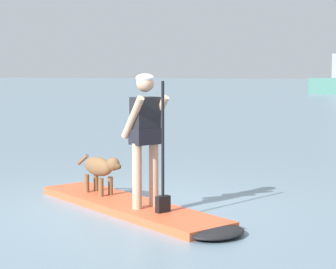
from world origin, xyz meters
TOP-DOWN VIEW (x-y plane):
  - ground_plane at (0.00, 0.00)m, footprint 400.00×400.00m
  - paddleboard at (0.22, -0.08)m, footprint 3.62×1.90m
  - person_paddler at (0.37, -0.13)m, footprint 0.67×0.58m
  - dog at (-0.63, 0.23)m, footprint 1.04×0.45m

SIDE VIEW (x-z plane):
  - ground_plane at x=0.00m, z-range 0.00..0.00m
  - paddleboard at x=0.22m, z-range 0.00..0.10m
  - dog at x=-0.63m, z-range 0.19..0.74m
  - person_paddler at x=0.37m, z-range 0.23..1.90m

